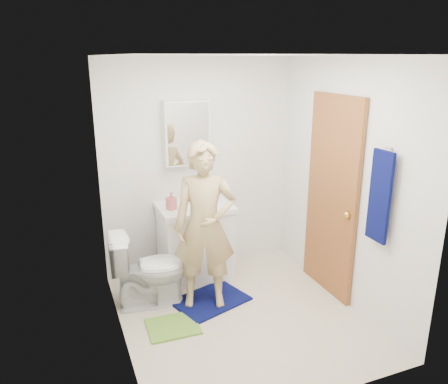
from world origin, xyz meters
The scene contains 22 objects.
floor centered at (0.00, 0.00, -0.01)m, with size 2.20×2.40×0.02m, color beige.
ceiling centered at (0.00, 0.00, 2.41)m, with size 2.20×2.40×0.02m, color white.
wall_back centered at (0.00, 1.21, 1.20)m, with size 2.20×0.02×2.40m, color silver.
wall_front centered at (0.00, -1.21, 1.20)m, with size 2.20×0.02×2.40m, color silver.
wall_left centered at (-1.11, 0.00, 1.20)m, with size 0.02×2.40×2.40m, color silver.
wall_right centered at (1.11, 0.00, 1.20)m, with size 0.02×2.40×2.40m, color silver.
vanity_cabinet centered at (-0.15, 0.91, 0.40)m, with size 0.75×0.55×0.80m, color white.
countertop centered at (-0.15, 0.91, 0.83)m, with size 0.79×0.59×0.05m, color white.
sink_basin centered at (-0.15, 0.91, 0.84)m, with size 0.40×0.40×0.03m, color white.
faucet centered at (-0.15, 1.09, 0.91)m, with size 0.03×0.03×0.12m, color silver.
medicine_cabinet centered at (-0.15, 1.14, 1.60)m, with size 0.50×0.12×0.70m, color white.
mirror_panel centered at (-0.15, 1.08, 1.60)m, with size 0.46×0.01×0.66m, color white.
door centered at (1.07, 0.15, 1.02)m, with size 0.05×0.80×2.05m, color #A6602E.
door_knob centered at (1.03, -0.17, 0.95)m, with size 0.07×0.07×0.07m, color gold.
towel centered at (1.03, -0.57, 1.25)m, with size 0.03×0.24×0.80m, color #080D4A.
towel_hook centered at (1.07, -0.57, 1.67)m, with size 0.02×0.02×0.06m, color silver.
toilet centered at (-0.75, 0.53, 0.38)m, with size 0.43×0.75×0.77m, color white.
bath_mat centered at (-0.18, 0.34, 0.01)m, with size 0.71×0.51×0.02m, color #080D4A.
green_rug centered at (-0.66, 0.04, 0.01)m, with size 0.46×0.39×0.02m, color #6FA436.
soap_dispenser centered at (-0.42, 0.88, 0.95)m, with size 0.09×0.09×0.19m, color #CE6160.
toothbrush_cup centered at (0.03, 1.03, 0.89)m, with size 0.11×0.11×0.09m, color #5B3F8B.
man centered at (-0.24, 0.31, 0.84)m, with size 0.60×0.39×1.64m, color tan.
Camera 1 is at (-1.50, -3.36, 2.39)m, focal length 35.00 mm.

